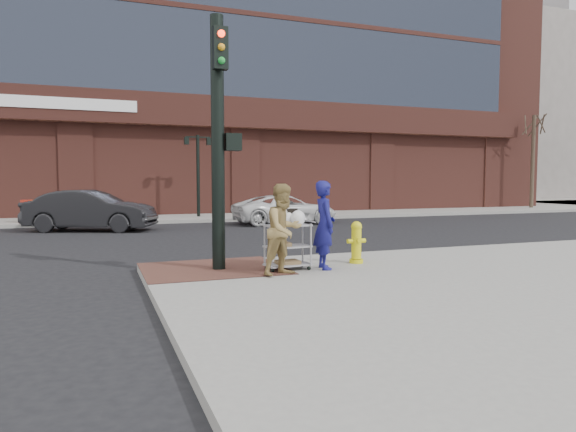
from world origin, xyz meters
name	(u,v)px	position (x,y,z in m)	size (l,w,h in m)	color
ground	(254,282)	(0.00, 0.00, 0.00)	(220.00, 220.00, 0.00)	black
sidewalk_far	(285,202)	(12.50, 32.00, 0.07)	(65.00, 36.00, 0.15)	gray
brick_curb_ramp	(213,268)	(-0.60, 0.90, 0.16)	(2.80, 2.40, 0.01)	#542B27
bank_building	(198,21)	(5.00, 31.00, 14.15)	(42.00, 26.00, 28.00)	brown
filler_block	(491,118)	(40.00, 38.00, 9.00)	(14.00, 20.00, 18.00)	slate
bare_tree_a	(534,113)	(24.00, 16.50, 6.27)	(1.80, 1.80, 7.20)	#382B21
lamp_post	(198,166)	(2.00, 16.00, 2.62)	(1.32, 0.22, 4.00)	black
traffic_signal_pole	(219,135)	(-0.48, 0.77, 2.83)	(0.61, 0.51, 5.00)	black
woman_blue	(324,225)	(1.51, 0.10, 1.04)	(0.65, 0.43, 1.78)	navy
pedestrian_tan	(284,230)	(0.51, -0.26, 1.01)	(0.84, 0.65, 1.73)	olive
sedan_dark	(91,211)	(-2.96, 11.67, 0.78)	(1.66, 4.76, 1.57)	black
minivan_white	(285,209)	(5.12, 12.05, 0.65)	(2.14, 4.65, 1.29)	silver
utility_cart	(288,242)	(0.77, 0.25, 0.71)	(0.93, 0.59, 1.23)	gray
fire_hydrant	(356,242)	(2.46, 0.52, 0.61)	(0.43, 0.30, 0.91)	yellow
newsbox_red	(27,211)	(-5.48, 14.89, 0.63)	(0.40, 0.37, 0.96)	#AA2013
newsbox_yellow	(45,210)	(-4.86, 15.52, 0.63)	(0.40, 0.36, 0.96)	yellow
newsbox_blue	(50,210)	(-4.68, 15.66, 0.62)	(0.39, 0.36, 0.94)	navy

